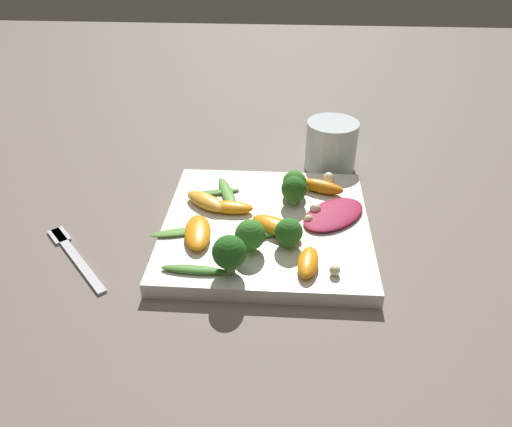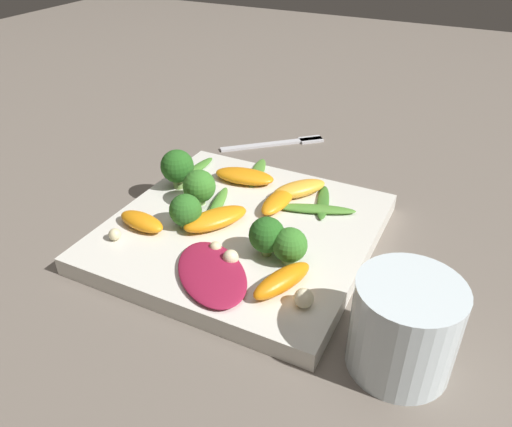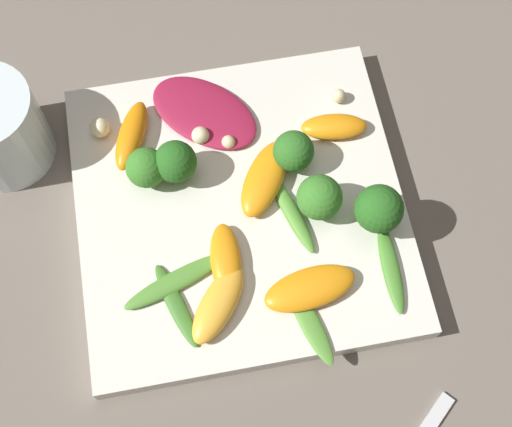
# 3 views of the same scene
# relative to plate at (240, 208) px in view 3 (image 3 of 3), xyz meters

# --- Properties ---
(ground_plane) EXTENTS (2.40, 2.40, 0.00)m
(ground_plane) POSITION_rel_plate_xyz_m (0.00, 0.00, -0.01)
(ground_plane) COLOR #6B6056
(plate) EXTENTS (0.28, 0.28, 0.02)m
(plate) POSITION_rel_plate_xyz_m (0.00, 0.00, 0.00)
(plate) COLOR silver
(plate) RESTS_ON ground_plane
(radicchio_leaf_0) EXTENTS (0.12, 0.11, 0.01)m
(radicchio_leaf_0) POSITION_rel_plate_xyz_m (-0.02, 0.09, 0.01)
(radicchio_leaf_0) COLOR maroon
(radicchio_leaf_0) RESTS_ON plate
(orange_segment_0) EXTENTS (0.03, 0.07, 0.01)m
(orange_segment_0) POSITION_rel_plate_xyz_m (-0.02, -0.05, 0.02)
(orange_segment_0) COLOR orange
(orange_segment_0) RESTS_ON plate
(orange_segment_1) EXTENTS (0.08, 0.04, 0.02)m
(orange_segment_1) POSITION_rel_plate_xyz_m (0.04, -0.09, 0.02)
(orange_segment_1) COLOR orange
(orange_segment_1) RESTS_ON plate
(orange_segment_2) EXTENTS (0.06, 0.03, 0.02)m
(orange_segment_2) POSITION_rel_plate_xyz_m (0.09, 0.05, 0.02)
(orange_segment_2) COLOR orange
(orange_segment_2) RESTS_ON plate
(orange_segment_3) EXTENTS (0.07, 0.08, 0.02)m
(orange_segment_3) POSITION_rel_plate_xyz_m (0.02, 0.01, 0.02)
(orange_segment_3) COLOR orange
(orange_segment_3) RESTS_ON plate
(orange_segment_4) EXTENTS (0.06, 0.07, 0.02)m
(orange_segment_4) POSITION_rel_plate_xyz_m (-0.03, -0.09, 0.02)
(orange_segment_4) COLOR #FCAD33
(orange_segment_4) RESTS_ON plate
(orange_segment_5) EXTENTS (0.05, 0.07, 0.02)m
(orange_segment_5) POSITION_rel_plate_xyz_m (-0.08, 0.08, 0.02)
(orange_segment_5) COLOR orange
(orange_segment_5) RESTS_ON plate
(broccoli_floret_0) EXTENTS (0.04, 0.04, 0.04)m
(broccoli_floret_0) POSITION_rel_plate_xyz_m (0.06, -0.02, 0.03)
(broccoli_floret_0) COLOR #84AD5B
(broccoli_floret_0) RESTS_ON plate
(broccoli_floret_1) EXTENTS (0.04, 0.04, 0.05)m
(broccoli_floret_1) POSITION_rel_plate_xyz_m (0.11, -0.04, 0.04)
(broccoli_floret_1) COLOR #7A9E51
(broccoli_floret_1) RESTS_ON plate
(broccoli_floret_2) EXTENTS (0.04, 0.04, 0.04)m
(broccoli_floret_2) POSITION_rel_plate_xyz_m (0.05, 0.03, 0.03)
(broccoli_floret_2) COLOR #7A9E51
(broccoli_floret_2) RESTS_ON plate
(broccoli_floret_3) EXTENTS (0.04, 0.04, 0.04)m
(broccoli_floret_3) POSITION_rel_plate_xyz_m (-0.05, 0.04, 0.03)
(broccoli_floret_3) COLOR #84AD5B
(broccoli_floret_3) RESTS_ON plate
(broccoli_floret_4) EXTENTS (0.03, 0.03, 0.04)m
(broccoli_floret_4) POSITION_rel_plate_xyz_m (-0.07, 0.04, 0.03)
(broccoli_floret_4) COLOR #84AD5B
(broccoli_floret_4) RESTS_ON plate
(arugula_sprig_0) EXTENTS (0.04, 0.08, 0.01)m
(arugula_sprig_0) POSITION_rel_plate_xyz_m (-0.07, -0.08, 0.01)
(arugula_sprig_0) COLOR #3D7528
(arugula_sprig_0) RESTS_ON plate
(arugula_sprig_1) EXTENTS (0.09, 0.05, 0.01)m
(arugula_sprig_1) POSITION_rel_plate_xyz_m (-0.06, -0.06, 0.01)
(arugula_sprig_1) COLOR #518E33
(arugula_sprig_1) RESTS_ON plate
(arugula_sprig_2) EXTENTS (0.03, 0.08, 0.01)m
(arugula_sprig_2) POSITION_rel_plate_xyz_m (0.04, -0.02, 0.01)
(arugula_sprig_2) COLOR #518E33
(arugula_sprig_2) RESTS_ON plate
(arugula_sprig_3) EXTENTS (0.02, 0.08, 0.01)m
(arugula_sprig_3) POSITION_rel_plate_xyz_m (0.11, -0.08, 0.01)
(arugula_sprig_3) COLOR #47842D
(arugula_sprig_3) RESTS_ON plate
(arugula_sprig_4) EXTENTS (0.04, 0.08, 0.00)m
(arugula_sprig_4) POSITION_rel_plate_xyz_m (0.04, -0.11, 0.01)
(arugula_sprig_4) COLOR #518E33
(arugula_sprig_4) RESTS_ON plate
(macadamia_nut_0) EXTENTS (0.02, 0.02, 0.02)m
(macadamia_nut_0) POSITION_rel_plate_xyz_m (-0.02, 0.07, 0.02)
(macadamia_nut_0) COLOR beige
(macadamia_nut_0) RESTS_ON plate
(macadamia_nut_1) EXTENTS (0.01, 0.01, 0.01)m
(macadamia_nut_1) POSITION_rel_plate_xyz_m (0.10, 0.08, 0.02)
(macadamia_nut_1) COLOR beige
(macadamia_nut_1) RESTS_ON plate
(macadamia_nut_2) EXTENTS (0.02, 0.02, 0.02)m
(macadamia_nut_2) POSITION_rel_plate_xyz_m (-0.11, 0.09, 0.02)
(macadamia_nut_2) COLOR beige
(macadamia_nut_2) RESTS_ON plate
(macadamia_nut_3) EXTENTS (0.01, 0.01, 0.01)m
(macadamia_nut_3) POSITION_rel_plate_xyz_m (-0.00, 0.06, 0.02)
(macadamia_nut_3) COLOR beige
(macadamia_nut_3) RESTS_ON plate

